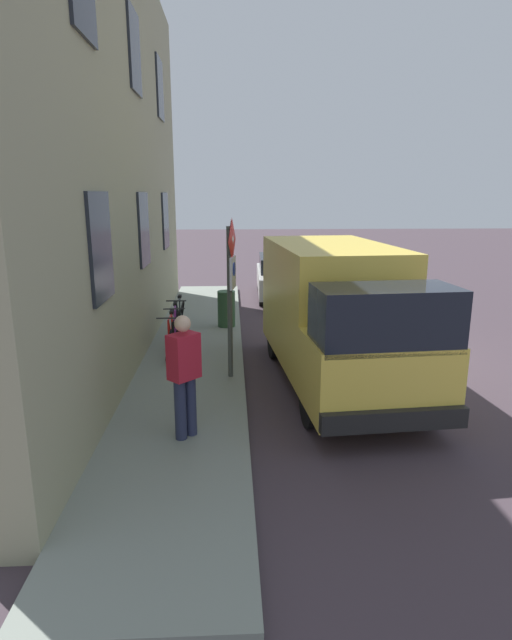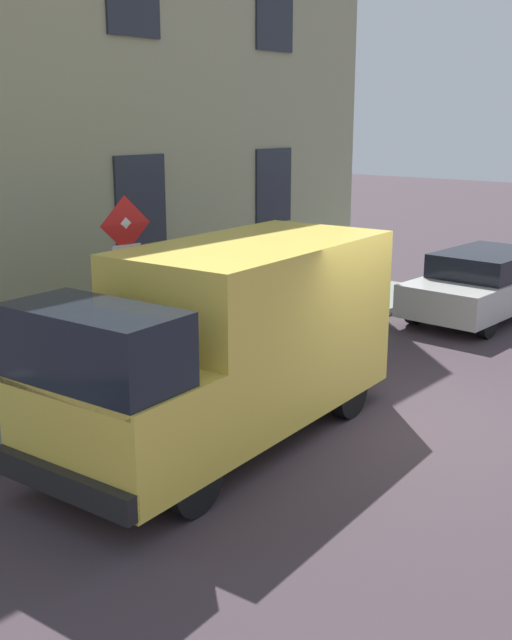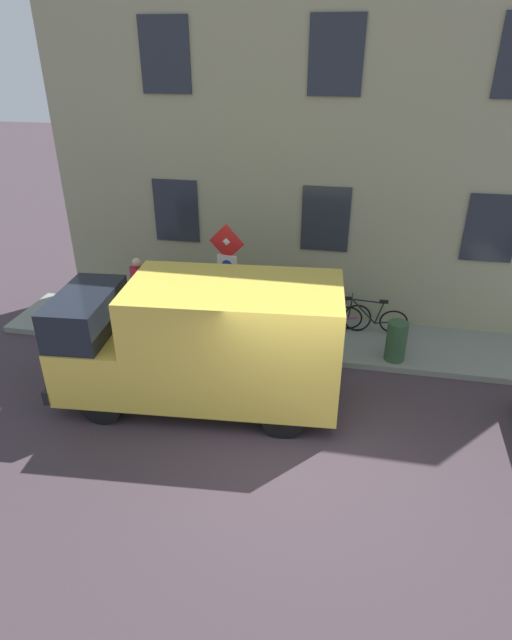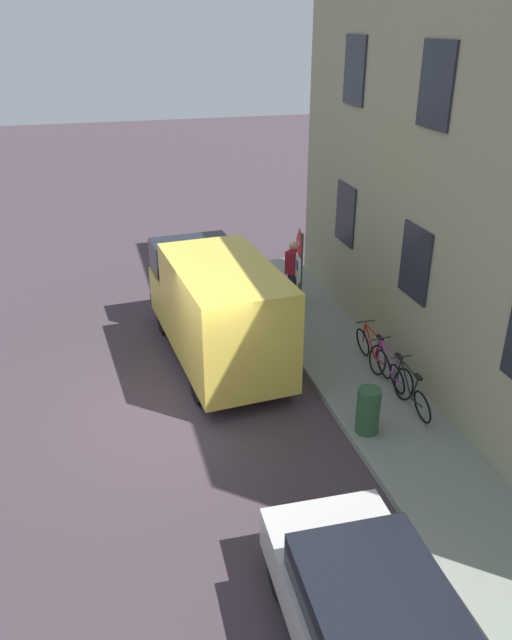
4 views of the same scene
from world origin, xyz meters
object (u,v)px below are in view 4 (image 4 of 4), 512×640
object	(u,v)px
pedestrian	(292,270)
sign_post_stacked	(299,271)
bicycle_red	(373,351)
parked_hatchback	(376,630)
bicycle_purple	(390,370)
litter_bin	(368,411)
delivery_van	(217,306)
bicycle_black	(409,391)

from	to	relation	value
pedestrian	sign_post_stacked	bearing A→B (deg)	119.70
pedestrian	bicycle_red	bearing A→B (deg)	144.46
parked_hatchback	bicycle_purple	size ratio (longest dim) A/B	2.36
parked_hatchback	bicycle_red	distance (m)	7.23
bicycle_purple	litter_bin	size ratio (longest dim) A/B	1.91
parked_hatchback	litter_bin	world-z (taller)	parked_hatchback
parked_hatchback	pedestrian	bearing A→B (deg)	-11.28
delivery_van	bicycle_red	bearing A→B (deg)	-119.26
delivery_van	bicycle_black	size ratio (longest dim) A/B	3.20
sign_post_stacked	litter_bin	bearing A→B (deg)	-87.83
parked_hatchback	bicycle_black	distance (m)	5.75
delivery_van	bicycle_red	size ratio (longest dim) A/B	3.20
bicycle_purple	pedestrian	xyz separation A→B (m)	(-0.62, 4.64, 0.56)
delivery_van	bicycle_red	xyz separation A→B (m)	(3.18, -1.46, -0.82)
delivery_van	parked_hatchback	distance (m)	8.04
bicycle_black	parked_hatchback	bearing A→B (deg)	148.71
parked_hatchback	bicycle_black	xyz separation A→B (m)	(3.04, 4.88, -0.22)
bicycle_purple	bicycle_red	distance (m)	0.84
bicycle_black	bicycle_purple	distance (m)	0.84
delivery_van	parked_hatchback	size ratio (longest dim) A/B	1.35
bicycle_red	litter_bin	distance (m)	2.49
bicycle_red	litter_bin	world-z (taller)	litter_bin
parked_hatchback	pedestrian	distance (m)	10.64
bicycle_purple	litter_bin	world-z (taller)	litter_bin
parked_hatchback	delivery_van	bearing A→B (deg)	2.85
bicycle_purple	parked_hatchback	bearing A→B (deg)	147.79
sign_post_stacked	bicycle_red	size ratio (longest dim) A/B	1.61
bicycle_red	pedestrian	world-z (taller)	pedestrian
sign_post_stacked	bicycle_purple	distance (m)	3.01
bicycle_black	pedestrian	xyz separation A→B (m)	(-0.62, 5.48, 0.56)
parked_hatchback	litter_bin	distance (m)	4.75
parked_hatchback	pedestrian	size ratio (longest dim) A/B	2.36
bicycle_black	bicycle_red	size ratio (longest dim) A/B	1.00
bicycle_red	bicycle_black	bearing A→B (deg)	179.15
pedestrian	litter_bin	size ratio (longest dim) A/B	1.91
bicycle_purple	bicycle_red	bearing A→B (deg)	-4.27
litter_bin	bicycle_purple	bearing A→B (deg)	50.43
bicycle_black	bicycle_red	distance (m)	1.68
delivery_van	litter_bin	size ratio (longest dim) A/B	6.08
bicycle_black	bicycle_red	bearing A→B (deg)	0.62
delivery_van	bicycle_purple	distance (m)	4.01
delivery_van	sign_post_stacked	bearing A→B (deg)	-94.84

